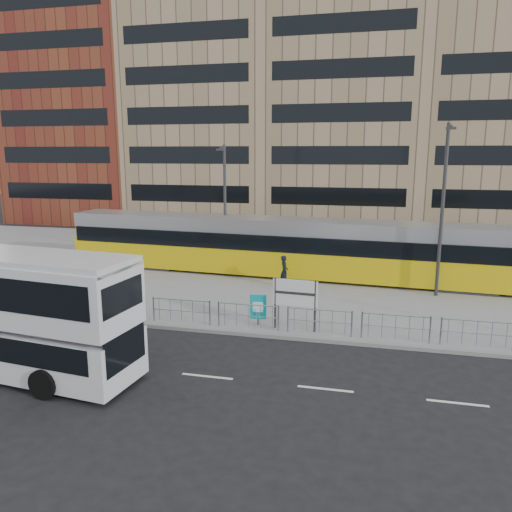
% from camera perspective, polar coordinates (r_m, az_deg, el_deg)
% --- Properties ---
extents(ground, '(120.00, 120.00, 0.00)m').
position_cam_1_polar(ground, '(21.61, -7.21, -8.54)').
color(ground, black).
rests_on(ground, ground).
extents(plaza, '(64.00, 24.00, 0.15)m').
position_cam_1_polar(plaza, '(32.63, 0.13, -1.32)').
color(plaza, gray).
rests_on(plaza, ground).
extents(kerb, '(64.00, 0.25, 0.17)m').
position_cam_1_polar(kerb, '(21.63, -7.17, -8.31)').
color(kerb, gray).
rests_on(kerb, ground).
extents(building_row, '(70.40, 18.40, 31.20)m').
position_cam_1_polar(building_row, '(53.79, 7.51, 17.50)').
color(building_row, brown).
rests_on(building_row, ground).
extents(pedestrian_barrier, '(32.07, 0.07, 1.10)m').
position_cam_1_polar(pedestrian_barrier, '(21.15, -1.70, -6.09)').
color(pedestrian_barrier, gray).
rests_on(pedestrian_barrier, plaza).
extents(road_markings, '(62.00, 0.12, 0.01)m').
position_cam_1_polar(road_markings, '(17.83, -8.71, -13.12)').
color(road_markings, white).
rests_on(road_markings, ground).
extents(tram, '(29.35, 4.75, 3.44)m').
position_cam_1_polar(tram, '(29.83, 4.74, 0.94)').
color(tram, gold).
rests_on(tram, plaza).
extents(station_sign, '(1.88, 0.21, 2.17)m').
position_cam_1_polar(station_sign, '(20.80, 4.49, -4.51)').
color(station_sign, '#2D2D30').
rests_on(station_sign, plaza).
extents(ad_panel, '(0.72, 0.13, 1.35)m').
position_cam_1_polar(ad_panel, '(21.53, 0.24, -5.90)').
color(ad_panel, '#2D2D30').
rests_on(ad_panel, plaza).
extents(pedestrian, '(0.59, 0.74, 1.76)m').
position_cam_1_polar(pedestrian, '(27.57, 3.26, -1.74)').
color(pedestrian, black).
rests_on(pedestrian, plaza).
extents(traffic_light_west, '(0.19, 0.22, 3.10)m').
position_cam_1_polar(traffic_light_west, '(26.26, -26.60, -1.23)').
color(traffic_light_west, '#2D2D30').
rests_on(traffic_light_west, plaza).
extents(lamp_post_west, '(0.45, 1.04, 7.77)m').
position_cam_1_polar(lamp_post_west, '(31.34, -3.60, 6.15)').
color(lamp_post_west, '#2D2D30').
rests_on(lamp_post_west, plaza).
extents(lamp_post_east, '(0.45, 1.04, 8.73)m').
position_cam_1_polar(lamp_post_east, '(26.79, 20.58, 5.51)').
color(lamp_post_east, '#2D2D30').
rests_on(lamp_post_east, plaza).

